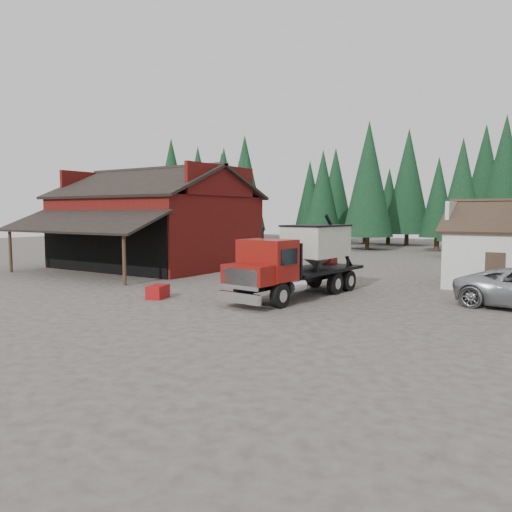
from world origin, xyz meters
The scene contains 8 objects.
ground centered at (0.00, 0.00, 0.00)m, with size 120.00×120.00×0.00m, color #443B35.
red_barn centered at (-11.00, 9.90, 2.69)m, with size 12.80×13.63×7.18m.
conifer_backdrop centered at (0.00, 42.00, 0.00)m, with size 76.00×16.00×16.00m, color black, non-canonical shape.
near_pine_a centered at (-22.00, 28.00, 6.39)m, with size 4.40×4.40×11.40m.
near_pine_b centered at (6.00, 30.00, 5.89)m, with size 3.96×3.96×10.40m.
near_pine_d centered at (-4.00, 34.00, 7.39)m, with size 5.28×5.28×13.40m.
feed_truck centered at (4.01, 4.03, 1.80)m, with size 3.08×8.70×3.84m.
equip_box centered at (-1.16, 0.07, 0.30)m, with size 0.70×1.10×0.60m, color maroon.
Camera 1 is at (14.95, -16.31, 3.91)m, focal length 35.00 mm.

